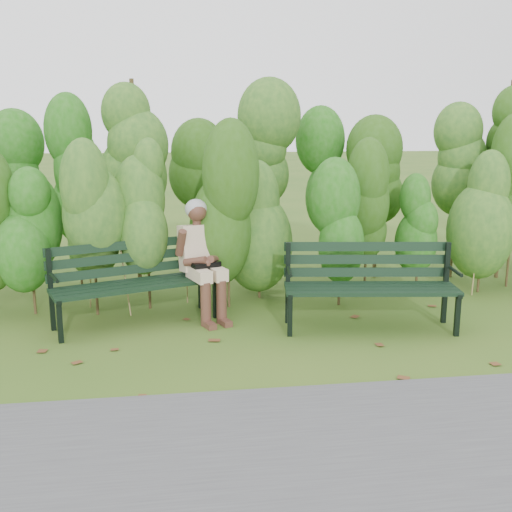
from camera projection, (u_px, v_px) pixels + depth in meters
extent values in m
plane|color=#365D1B|center=(261.00, 345.00, 5.42)|extent=(80.00, 80.00, 0.00)
cube|color=#474749|center=(320.00, 486.00, 3.29)|extent=(60.00, 2.50, 0.01)
cylinder|color=#47381E|center=(43.00, 275.00, 6.30)|extent=(0.03, 0.03, 0.80)
ellipsoid|color=#1A650F|center=(38.00, 215.00, 6.17)|extent=(0.64, 0.64, 1.44)
cylinder|color=#47381E|center=(102.00, 273.00, 6.39)|extent=(0.03, 0.03, 0.80)
ellipsoid|color=#1A650F|center=(99.00, 214.00, 6.25)|extent=(0.64, 0.64, 1.44)
cylinder|color=#47381E|center=(160.00, 272.00, 6.47)|extent=(0.03, 0.03, 0.80)
ellipsoid|color=#1A650F|center=(158.00, 213.00, 6.33)|extent=(0.64, 0.64, 1.44)
cylinder|color=#47381E|center=(216.00, 270.00, 6.55)|extent=(0.03, 0.03, 0.80)
ellipsoid|color=#1A650F|center=(216.00, 212.00, 6.42)|extent=(0.64, 0.64, 1.44)
cylinder|color=#47381E|center=(271.00, 268.00, 6.63)|extent=(0.03, 0.03, 0.80)
ellipsoid|color=#1A650F|center=(272.00, 211.00, 6.50)|extent=(0.64, 0.64, 1.44)
cylinder|color=#47381E|center=(325.00, 266.00, 6.72)|extent=(0.03, 0.03, 0.80)
ellipsoid|color=#1A650F|center=(326.00, 210.00, 6.58)|extent=(0.64, 0.64, 1.44)
cylinder|color=#47381E|center=(377.00, 264.00, 6.80)|extent=(0.03, 0.03, 0.80)
ellipsoid|color=#1A650F|center=(380.00, 209.00, 6.66)|extent=(0.64, 0.64, 1.44)
cylinder|color=#47381E|center=(429.00, 263.00, 6.88)|extent=(0.03, 0.03, 0.80)
ellipsoid|color=#1A650F|center=(432.00, 207.00, 6.75)|extent=(0.64, 0.64, 1.44)
cylinder|color=#47381E|center=(478.00, 261.00, 6.97)|extent=(0.03, 0.03, 0.80)
ellipsoid|color=#1A650F|center=(483.00, 206.00, 6.83)|extent=(0.64, 0.64, 1.44)
cylinder|color=#47381E|center=(11.00, 245.00, 7.16)|extent=(0.04, 0.04, 1.10)
ellipsoid|color=#2C5512|center=(5.00, 171.00, 6.98)|extent=(0.70, 0.70, 1.98)
cylinder|color=#47381E|center=(77.00, 243.00, 7.27)|extent=(0.04, 0.04, 1.10)
ellipsoid|color=#2C5512|center=(73.00, 170.00, 7.08)|extent=(0.70, 0.70, 1.98)
cylinder|color=#47381E|center=(142.00, 241.00, 7.37)|extent=(0.04, 0.04, 1.10)
ellipsoid|color=#2C5512|center=(139.00, 169.00, 7.18)|extent=(0.70, 0.70, 1.98)
cylinder|color=#47381E|center=(204.00, 240.00, 7.48)|extent=(0.04, 0.04, 1.10)
ellipsoid|color=#2C5512|center=(203.00, 169.00, 7.29)|extent=(0.70, 0.70, 1.98)
cylinder|color=#47381E|center=(265.00, 238.00, 7.58)|extent=(0.04, 0.04, 1.10)
ellipsoid|color=#2C5512|center=(265.00, 168.00, 7.39)|extent=(0.70, 0.70, 1.98)
cylinder|color=#47381E|center=(324.00, 236.00, 7.69)|extent=(0.04, 0.04, 1.10)
ellipsoid|color=#2C5512|center=(325.00, 167.00, 7.50)|extent=(0.70, 0.70, 1.98)
cylinder|color=#47381E|center=(381.00, 235.00, 7.79)|extent=(0.04, 0.04, 1.10)
ellipsoid|color=#2C5512|center=(384.00, 167.00, 7.60)|extent=(0.70, 0.70, 1.98)
cylinder|color=#47381E|center=(437.00, 234.00, 7.89)|extent=(0.04, 0.04, 1.10)
ellipsoid|color=#2C5512|center=(441.00, 166.00, 7.71)|extent=(0.70, 0.70, 1.98)
cylinder|color=#47381E|center=(491.00, 232.00, 8.00)|extent=(0.04, 0.04, 1.10)
ellipsoid|color=#2C5512|center=(497.00, 166.00, 7.81)|extent=(0.70, 0.70, 1.98)
cube|color=brown|center=(195.00, 345.00, 5.41)|extent=(0.11, 0.11, 0.01)
cube|color=brown|center=(384.00, 335.00, 5.66)|extent=(0.08, 0.10, 0.01)
cube|color=brown|center=(419.00, 390.00, 4.50)|extent=(0.10, 0.08, 0.01)
cube|color=brown|center=(416.00, 325.00, 5.94)|extent=(0.11, 0.09, 0.01)
cube|color=brown|center=(230.00, 316.00, 6.22)|extent=(0.09, 0.11, 0.01)
cube|color=brown|center=(485.00, 338.00, 5.60)|extent=(0.11, 0.11, 0.01)
cube|color=brown|center=(453.00, 340.00, 5.52)|extent=(0.10, 0.08, 0.01)
cube|color=brown|center=(350.00, 394.00, 4.42)|extent=(0.11, 0.11, 0.01)
cube|color=brown|center=(380.00, 345.00, 5.42)|extent=(0.11, 0.11, 0.01)
cube|color=brown|center=(121.00, 331.00, 5.78)|extent=(0.10, 0.09, 0.01)
cube|color=brown|center=(244.00, 334.00, 5.69)|extent=(0.11, 0.10, 0.01)
cube|color=brown|center=(204.00, 318.00, 6.18)|extent=(0.10, 0.11, 0.01)
cube|color=brown|center=(330.00, 361.00, 5.03)|extent=(0.08, 0.10, 0.01)
cube|color=brown|center=(275.00, 364.00, 4.99)|extent=(0.11, 0.11, 0.01)
cube|color=brown|center=(140.00, 318.00, 6.16)|extent=(0.11, 0.09, 0.01)
cube|color=brown|center=(117.00, 406.00, 4.23)|extent=(0.11, 0.10, 0.01)
cube|color=black|center=(141.00, 289.00, 5.76)|extent=(1.56, 0.65, 0.04)
cube|color=black|center=(138.00, 286.00, 5.85)|extent=(1.56, 0.65, 0.04)
cube|color=black|center=(134.00, 284.00, 5.95)|extent=(1.56, 0.65, 0.04)
cube|color=black|center=(131.00, 281.00, 6.05)|extent=(1.56, 0.65, 0.04)
cube|color=black|center=(128.00, 270.00, 6.10)|extent=(1.54, 0.60, 0.09)
cube|color=black|center=(127.00, 258.00, 6.08)|extent=(1.54, 0.60, 0.09)
cube|color=black|center=(126.00, 245.00, 6.07)|extent=(1.54, 0.60, 0.09)
cube|color=black|center=(60.00, 322.00, 5.43)|extent=(0.06, 0.06, 0.41)
cube|color=black|center=(51.00, 290.00, 5.73)|extent=(0.06, 0.06, 0.81)
cube|color=black|center=(55.00, 297.00, 5.55)|extent=(0.20, 0.44, 0.04)
cylinder|color=black|center=(54.00, 278.00, 5.47)|extent=(0.15, 0.33, 0.03)
cube|color=black|center=(215.00, 299.00, 6.15)|extent=(0.06, 0.06, 0.41)
cube|color=black|center=(200.00, 272.00, 6.44)|extent=(0.06, 0.06, 0.81)
cube|color=black|center=(208.00, 278.00, 6.26)|extent=(0.20, 0.44, 0.04)
cylinder|color=black|center=(210.00, 260.00, 6.18)|extent=(0.15, 0.33, 0.03)
cube|color=black|center=(374.00, 294.00, 5.58)|extent=(1.65, 0.32, 0.04)
cube|color=black|center=(372.00, 290.00, 5.69)|extent=(1.65, 0.32, 0.04)
cube|color=black|center=(370.00, 287.00, 5.80)|extent=(1.65, 0.32, 0.04)
cube|color=black|center=(368.00, 284.00, 5.91)|extent=(1.65, 0.32, 0.04)
cube|color=black|center=(366.00, 272.00, 5.97)|extent=(1.64, 0.27, 0.10)
cube|color=black|center=(367.00, 259.00, 5.96)|extent=(1.64, 0.27, 0.10)
cube|color=black|center=(367.00, 246.00, 5.95)|extent=(1.64, 0.27, 0.10)
cube|color=black|center=(290.00, 315.00, 5.61)|extent=(0.05, 0.05, 0.41)
cube|color=black|center=(288.00, 283.00, 5.95)|extent=(0.05, 0.05, 0.82)
cube|color=black|center=(289.00, 291.00, 5.74)|extent=(0.11, 0.46, 0.04)
cylinder|color=black|center=(290.00, 271.00, 5.66)|extent=(0.08, 0.34, 0.03)
cube|color=black|center=(457.00, 315.00, 5.61)|extent=(0.05, 0.05, 0.41)
cube|color=black|center=(446.00, 283.00, 5.95)|extent=(0.05, 0.05, 0.82)
cube|color=black|center=(452.00, 290.00, 5.75)|extent=(0.11, 0.46, 0.04)
cylinder|color=black|center=(456.00, 271.00, 5.66)|extent=(0.08, 0.34, 0.03)
cube|color=beige|center=(199.00, 274.00, 5.98)|extent=(0.26, 0.42, 0.12)
cube|color=beige|center=(215.00, 272.00, 6.06)|extent=(0.26, 0.42, 0.12)
cylinder|color=#553125|center=(206.00, 304.00, 5.90)|extent=(0.13, 0.13, 0.44)
cylinder|color=#553125|center=(222.00, 302.00, 5.98)|extent=(0.13, 0.13, 0.44)
cube|color=#553125|center=(209.00, 325.00, 5.88)|extent=(0.14, 0.21, 0.06)
cube|color=#553125|center=(225.00, 322.00, 5.96)|extent=(0.14, 0.21, 0.06)
cube|color=beige|center=(197.00, 248.00, 6.20)|extent=(0.40, 0.34, 0.49)
cylinder|color=#553125|center=(197.00, 223.00, 6.12)|extent=(0.09, 0.09, 0.09)
sphere|color=#553125|center=(197.00, 212.00, 6.09)|extent=(0.20, 0.20, 0.20)
ellipsoid|color=gray|center=(196.00, 209.00, 6.11)|extent=(0.23, 0.22, 0.21)
cylinder|color=#553125|center=(181.00, 243.00, 6.02)|extent=(0.15, 0.21, 0.29)
cylinder|color=#553125|center=(217.00, 239.00, 6.20)|extent=(0.15, 0.21, 0.29)
cylinder|color=#553125|center=(195.00, 261.00, 6.00)|extent=(0.26, 0.20, 0.13)
cylinder|color=#553125|center=(213.00, 259.00, 6.09)|extent=(0.15, 0.27, 0.13)
sphere|color=#553125|center=(207.00, 263.00, 6.00)|extent=(0.10, 0.10, 0.10)
cube|color=black|center=(206.00, 269.00, 6.02)|extent=(0.31, 0.20, 0.15)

